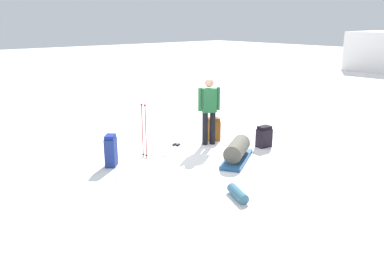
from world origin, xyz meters
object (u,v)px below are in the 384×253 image
Objects in this scene: backpack_large_dark at (264,137)px; backpack_bright at (213,129)px; backpack_small_spare at (111,151)px; ski_poles_planted_near at (144,128)px; ski_pair_near at (176,145)px; skier_standing at (209,108)px; gear_sled at (237,151)px; sleeping_mat_rolled at (238,194)px.

backpack_bright is at bearing -155.17° from backpack_large_dark.
backpack_small_spare is 0.56× the size of ski_poles_planted_near.
skier_standing is at bearing 58.97° from ski_pair_near.
backpack_small_spare is 2.79m from gear_sled.
backpack_small_spare is at bearing -91.22° from backpack_bright.
backpack_large_dark reaches higher than gear_sled.
backpack_bright is at bearing 76.89° from ski_pair_near.
backpack_small_spare reaches higher than sleeping_mat_rolled.
ski_pair_near is 1.26× the size of ski_poles_planted_near.
backpack_large_dark is 0.38× the size of gear_sled.
backpack_small_spare is at bearing -84.63° from ski_pair_near.
skier_standing is at bearing 82.56° from ski_poles_planted_near.
ski_pair_near is (-0.43, -0.72, -0.94)m from skier_standing.
backpack_small_spare is (0.18, -1.94, 0.33)m from ski_pair_near.
sleeping_mat_rolled is (3.06, -1.02, 0.08)m from ski_pair_near.
backpack_large_dark is at bearing 101.58° from gear_sled.
backpack_large_dark is (1.49, 1.63, 0.25)m from ski_pair_near.
backpack_bright is 3.50m from sleeping_mat_rolled.
backpack_large_dark is at bearing 120.63° from sleeping_mat_rolled.
backpack_large_dark is at bearing 24.83° from backpack_bright.
backpack_bright is 2.18m from ski_poles_planted_near.
backpack_bright is 1.65m from gear_sled.
ski_pair_near is at bearing 95.37° from backpack_small_spare.
skier_standing is 1.06× the size of ski_pair_near.
backpack_small_spare reaches higher than backpack_large_dark.
skier_standing is 2.74m from backpack_small_spare.
ski_poles_planted_near is 2.93m from sleeping_mat_rolled.
backpack_bright is 0.43× the size of gear_sled.
ski_poles_planted_near is 2.30× the size of sleeping_mat_rolled.
ski_poles_planted_near is at bearing -178.74° from sleeping_mat_rolled.
skier_standing is 1.84m from ski_poles_planted_near.
backpack_bright is (-1.24, -0.57, 0.03)m from backpack_large_dark.
ski_pair_near is 1.80m from gear_sled.
skier_standing is 1.54m from gear_sled.
backpack_small_spare reaches higher than ski_pair_near.
ski_pair_near is 2.26× the size of backpack_small_spare.
sleeping_mat_rolled is at bearing -18.44° from ski_pair_near.
skier_standing is at bearing 146.45° from sleeping_mat_rolled.
sleeping_mat_rolled is at bearing 17.74° from backpack_small_spare.
backpack_large_dark is 0.97× the size of sleeping_mat_rolled.
skier_standing reaches higher than backpack_bright.
skier_standing is 3.27m from sleeping_mat_rolled.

